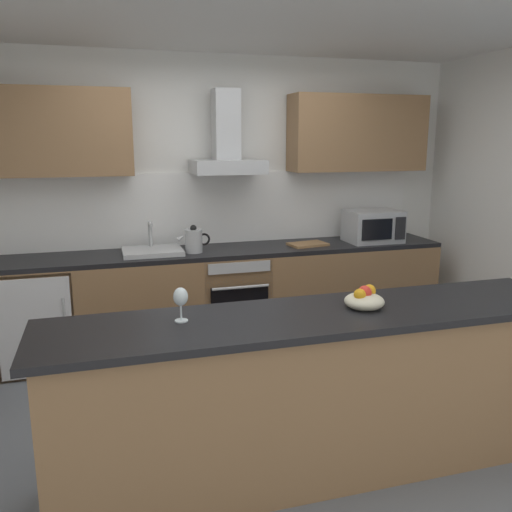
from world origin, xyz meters
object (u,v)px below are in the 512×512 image
object	(u,v)px
sink	(152,250)
kettle	(194,240)
refrigerator	(39,317)
wine_glass	(181,298)
microwave	(373,226)
range_hood	(227,147)
chopping_board	(308,244)
fruit_bowl	(364,299)
oven	(232,297)

from	to	relation	value
sink	kettle	distance (m)	0.36
refrigerator	wine_glass	distance (m)	2.21
microwave	range_hood	bearing A→B (deg)	173.49
wine_glass	chopping_board	xyz separation A→B (m)	(1.45, 1.89, -0.16)
refrigerator	kettle	xyz separation A→B (m)	(1.29, -0.03, 0.58)
refrigerator	fruit_bowl	distance (m)	2.80
oven	microwave	xyz separation A→B (m)	(1.38, -0.03, 0.59)
sink	wine_glass	xyz separation A→B (m)	(-0.04, -1.93, 0.14)
refrigerator	chopping_board	xyz separation A→B (m)	(2.35, -0.02, 0.49)
kettle	wine_glass	bearing A→B (deg)	-101.84
sink	chopping_board	world-z (taller)	sink
kettle	sink	bearing A→B (deg)	172.75
range_hood	wine_glass	distance (m)	2.29
oven	sink	xyz separation A→B (m)	(-0.69, 0.01, 0.47)
refrigerator	range_hood	world-z (taller)	range_hood
microwave	refrigerator	bearing A→B (deg)	179.52
sink	range_hood	bearing A→B (deg)	9.74
refrigerator	range_hood	distance (m)	2.13
wine_glass	fruit_bowl	world-z (taller)	wine_glass
kettle	wine_glass	distance (m)	1.93
microwave	chopping_board	xyz separation A→B (m)	(-0.66, 0.00, -0.14)
oven	fruit_bowl	size ratio (longest dim) A/B	3.64
sink	oven	bearing A→B (deg)	-0.91
oven	sink	world-z (taller)	sink
kettle	fruit_bowl	xyz separation A→B (m)	(0.61, -1.94, -0.01)
refrigerator	sink	xyz separation A→B (m)	(0.94, 0.01, 0.50)
oven	chopping_board	bearing A→B (deg)	-1.89
chopping_board	sink	bearing A→B (deg)	178.59
sink	fruit_bowl	world-z (taller)	sink
range_hood	fruit_bowl	size ratio (longest dim) A/B	3.27
refrigerator	microwave	xyz separation A→B (m)	(3.01, -0.03, 0.62)
oven	wine_glass	bearing A→B (deg)	-110.96
microwave	wine_glass	size ratio (longest dim) A/B	2.81
refrigerator	sink	size ratio (longest dim) A/B	1.70
oven	wine_glass	distance (m)	2.14
oven	kettle	bearing A→B (deg)	-174.33
chopping_board	wine_glass	bearing A→B (deg)	-127.52
microwave	chopping_board	world-z (taller)	microwave
oven	sink	size ratio (longest dim) A/B	1.60
microwave	chopping_board	bearing A→B (deg)	179.64
sink	chopping_board	xyz separation A→B (m)	(1.41, -0.03, -0.02)
wine_glass	kettle	bearing A→B (deg)	78.16
microwave	fruit_bowl	xyz separation A→B (m)	(-1.11, -1.95, -0.06)
refrigerator	fruit_bowl	world-z (taller)	fruit_bowl
kettle	range_hood	distance (m)	0.87
oven	chopping_board	distance (m)	0.85
range_hood	microwave	bearing A→B (deg)	-6.51
refrigerator	wine_glass	bearing A→B (deg)	-64.86
wine_glass	fruit_bowl	bearing A→B (deg)	-3.24
wine_glass	refrigerator	bearing A→B (deg)	115.14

